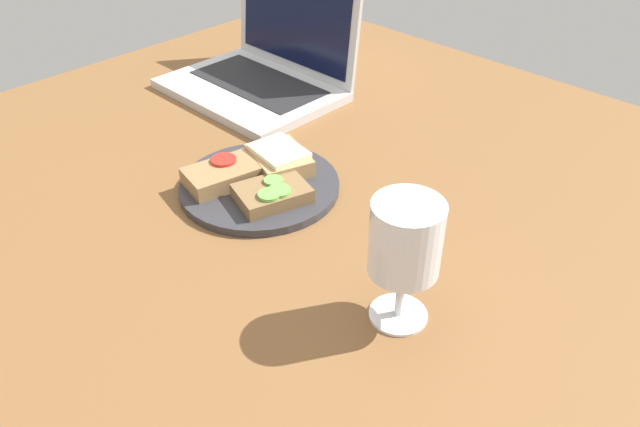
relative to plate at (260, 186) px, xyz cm
name	(u,v)px	position (x,y,z in cm)	size (l,w,h in cm)	color
wooden_table	(287,235)	(9.37, -3.36, -2.13)	(140.00, 140.00, 3.00)	brown
plate	(260,186)	(0.00, 0.00, 0.00)	(23.47, 23.47, 1.25)	#333338
sandwich_with_cheese	(279,159)	(-0.91, 4.84, 2.19)	(11.61, 10.35, 3.30)	#A88456
sandwich_with_tomato	(225,174)	(-3.78, -3.18, 1.91)	(8.84, 12.42, 2.89)	#937047
sandwich_with_cucumber	(272,193)	(4.73, -1.66, 1.75)	(9.78, 11.51, 2.53)	brown
wine_glass	(405,242)	(30.83, -6.19, 10.06)	(7.77, 7.77, 15.49)	white
laptop	(265,67)	(-25.92, 24.26, 3.58)	(32.14, 25.34, 21.53)	silver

